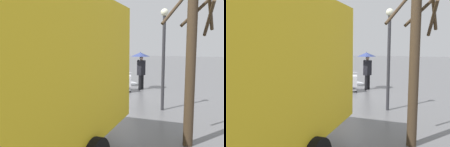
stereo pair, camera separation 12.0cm
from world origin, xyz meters
The scene contains 10 objects.
ground_plane centered at (0.00, 0.00, 0.00)m, with size 90.00×90.00×0.00m, color #5B5B5E.
slush_patch_near_cluster centered at (0.91, -2.59, 0.00)m, with size 2.34×2.34×0.01m, color #ADAFB5.
slush_patch_under_van centered at (1.05, 6.45, 0.00)m, with size 1.58×1.58×0.01m, color #999BA0.
cargo_van_parked_right centered at (3.93, -0.12, 1.18)m, with size 2.39×5.43×2.60m.
shopping_cart_vendor centered at (-0.44, -0.05, 0.57)m, with size 0.79×0.95×1.02m.
hand_dolly_boxes centered at (0.43, 0.19, 0.61)m, with size 0.70×0.82×1.32m.
pedestrian_pink_side centered at (-0.99, -0.95, 1.58)m, with size 1.04×1.04×2.15m.
pedestrian_black_side centered at (0.67, -1.19, 1.58)m, with size 1.04×1.04×2.15m.
bare_tree_near centered at (-4.19, 5.94, 2.12)m, with size 1.24×1.21×4.00m.
street_lamp centered at (-2.96, 2.92, 2.37)m, with size 0.28×0.28×3.86m.
Camera 1 is at (-4.62, 11.95, 2.49)m, focal length 37.94 mm.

